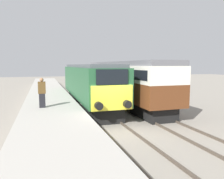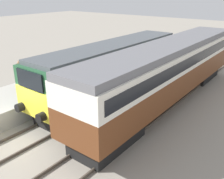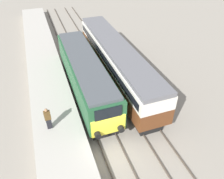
% 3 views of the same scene
% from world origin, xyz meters
% --- Properties ---
extents(ground_plane, '(120.00, 120.00, 0.00)m').
position_xyz_m(ground_plane, '(0.00, 0.00, 0.00)').
color(ground_plane, gray).
extents(platform_left, '(3.50, 50.00, 1.03)m').
position_xyz_m(platform_left, '(-3.30, 8.00, 0.52)').
color(platform_left, '#B7B2A8').
rests_on(platform_left, ground_plane).
extents(rails_near_track, '(1.51, 60.00, 0.14)m').
position_xyz_m(rails_near_track, '(0.00, 5.00, 0.07)').
color(rails_near_track, '#4C4238').
rests_on(rails_near_track, ground_plane).
extents(rails_far_track, '(1.50, 60.00, 0.14)m').
position_xyz_m(rails_far_track, '(3.40, 5.00, 0.07)').
color(rails_far_track, '#4C4238').
rests_on(rails_far_track, ground_plane).
extents(locomotive, '(2.70, 13.31, 3.65)m').
position_xyz_m(locomotive, '(0.00, 7.21, 2.03)').
color(locomotive, black).
rests_on(locomotive, ground_plane).
extents(passenger_carriage, '(2.75, 16.59, 3.90)m').
position_xyz_m(passenger_carriage, '(3.40, 8.39, 2.35)').
color(passenger_carriage, black).
rests_on(passenger_carriage, ground_plane).
extents(person_on_platform, '(0.44, 0.26, 1.80)m').
position_xyz_m(person_on_platform, '(-3.82, 2.68, 1.94)').
color(person_on_platform, black).
rests_on(person_on_platform, platform_left).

